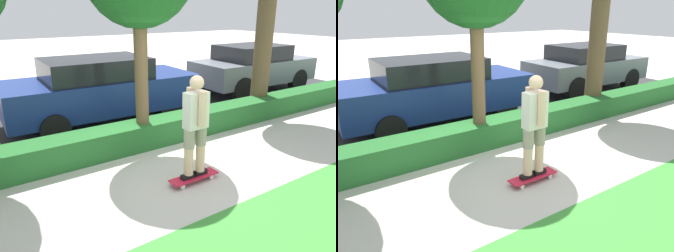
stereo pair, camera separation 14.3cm
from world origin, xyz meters
The scene contains 7 objects.
ground_plane centered at (0.00, 0.00, 0.00)m, with size 60.00×60.00×0.00m, color #BCB7AD.
street_asphalt centered at (0.00, 4.20, 0.00)m, with size 18.38×5.00×0.01m.
hedge_row centered at (0.00, 1.60, 0.26)m, with size 18.38×0.60×0.51m.
skateboard centered at (0.03, -0.13, 0.08)m, with size 0.85×0.24×0.10m.
skater_person centered at (0.03, -0.13, 0.97)m, with size 0.49×0.42×1.63m.
parked_car_middle centered at (0.03, 3.57, 0.81)m, with size 4.62×1.99×1.56m.
parked_car_rear centered at (5.42, 3.69, 0.83)m, with size 4.18×1.86×1.55m.
Camera 1 is at (-2.89, -3.80, 2.62)m, focal length 35.00 mm.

